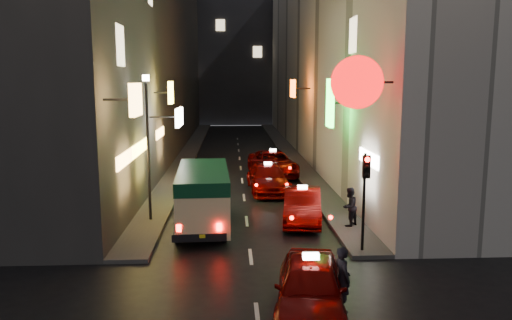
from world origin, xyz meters
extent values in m
cube|color=#3A3634|center=(-8.00, 34.00, 9.00)|extent=(6.00, 52.00, 18.00)
cube|color=#FFB959|center=(-3.90, 9.00, 5.50)|extent=(0.18, 1.49, 1.12)
cube|color=white|center=(-3.42, 18.55, 4.21)|extent=(0.18, 2.45, 0.97)
cube|color=yellow|center=(-4.05, 20.29, 5.46)|extent=(0.18, 1.20, 1.27)
cube|color=#FFB959|center=(-4.98, 11.79, 3.00)|extent=(0.10, 2.75, 0.55)
cube|color=yellow|center=(-4.98, 15.36, 3.00)|extent=(0.10, 4.08, 0.55)
cube|color=#FFB959|center=(-4.98, 22.05, 3.00)|extent=(0.10, 3.01, 0.55)
cube|color=#FFE5B2|center=(-4.99, 12.00, 7.50)|extent=(0.06, 1.30, 1.60)
cube|color=beige|center=(8.00, 34.00, 9.00)|extent=(6.00, 52.00, 18.00)
cylinder|color=#F20A0A|center=(3.73, 9.00, 6.08)|extent=(1.84, 0.18, 1.84)
cube|color=#30F032|center=(4.07, 15.37, 5.08)|extent=(0.18, 1.15, 2.30)
cube|color=#FF550C|center=(3.75, 27.28, 5.58)|extent=(0.18, 1.80, 1.26)
cube|color=white|center=(4.98, 11.60, 3.00)|extent=(0.10, 2.71, 0.55)
cube|color=#FFE5B2|center=(4.99, 15.00, 8.20)|extent=(0.06, 1.30, 1.60)
cube|color=#343439|center=(0.00, 66.00, 11.00)|extent=(30.00, 10.00, 22.00)
cube|color=#44423F|center=(-4.25, 34.00, 0.07)|extent=(1.50, 52.00, 0.15)
cube|color=#44423F|center=(4.25, 34.00, 0.07)|extent=(1.50, 52.00, 0.15)
cube|color=beige|center=(-1.84, 12.04, 1.43)|extent=(2.27, 5.87, 2.12)
cube|color=#0B3A21|center=(-1.84, 12.04, 2.25)|extent=(2.29, 5.89, 0.53)
cube|color=black|center=(-1.84, 12.33, 1.64)|extent=(2.20, 3.56, 0.48)
cube|color=black|center=(-1.84, 9.20, 0.51)|extent=(1.99, 0.27, 0.29)
cube|color=#FF0A05|center=(-2.56, 9.13, 0.90)|extent=(0.17, 0.06, 0.27)
cube|color=#FF0A05|center=(-1.11, 9.13, 0.90)|extent=(0.17, 0.06, 0.27)
cylinder|color=black|center=(-2.73, 13.89, 0.37)|extent=(0.21, 0.73, 0.73)
cylinder|color=black|center=(-0.94, 10.19, 0.37)|extent=(0.21, 0.73, 0.73)
imported|color=#630301|center=(1.39, 4.00, 0.90)|extent=(3.18, 5.94, 1.80)
cube|color=white|center=(1.39, 4.00, 1.89)|extent=(0.44, 0.24, 0.16)
imported|color=#630301|center=(2.42, 12.76, 0.86)|extent=(2.92, 5.64, 1.72)
cube|color=white|center=(2.42, 12.76, 1.81)|extent=(0.44, 0.24, 0.16)
sphere|color=#FF0A05|center=(1.66, 10.31, 0.88)|extent=(0.16, 0.16, 0.16)
sphere|color=#FF0A05|center=(3.18, 10.31, 0.88)|extent=(0.16, 0.16, 0.16)
imported|color=#630301|center=(1.38, 18.95, 0.88)|extent=(2.55, 5.62, 1.75)
cube|color=white|center=(1.38, 18.95, 1.84)|extent=(0.43, 0.20, 0.16)
sphere|color=#FF0A05|center=(0.60, 16.44, 0.90)|extent=(0.16, 0.16, 0.16)
sphere|color=#FF0A05|center=(2.15, 16.44, 0.90)|extent=(0.16, 0.16, 0.16)
imported|color=#630301|center=(2.05, 23.75, 0.92)|extent=(3.04, 6.01, 1.84)
cube|color=white|center=(2.05, 23.75, 1.93)|extent=(0.44, 0.23, 0.16)
sphere|color=#FF0A05|center=(1.24, 21.12, 0.94)|extent=(0.16, 0.16, 0.16)
sphere|color=#FF0A05|center=(2.87, 21.12, 0.94)|extent=(0.16, 0.16, 0.16)
imported|color=black|center=(2.30, 4.25, 1.01)|extent=(0.55, 0.74, 2.02)
imported|color=black|center=(4.23, 11.60, 1.07)|extent=(0.80, 0.79, 1.85)
cylinder|color=black|center=(4.00, 8.60, 1.90)|extent=(0.10, 0.10, 3.50)
cube|color=black|center=(4.00, 8.42, 3.20)|extent=(0.26, 0.18, 0.80)
sphere|color=#FF0A05|center=(4.00, 8.31, 3.47)|extent=(0.18, 0.18, 0.18)
sphere|color=black|center=(4.00, 8.31, 3.20)|extent=(0.17, 0.17, 0.17)
sphere|color=black|center=(4.00, 8.31, 2.93)|extent=(0.17, 0.17, 0.17)
cylinder|color=black|center=(-4.20, 13.00, 3.15)|extent=(0.12, 0.12, 6.00)
cylinder|color=#FFE5BF|center=(-4.20, 13.00, 6.25)|extent=(0.28, 0.28, 0.25)
camera|label=1|loc=(-0.65, -8.30, 6.14)|focal=35.00mm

